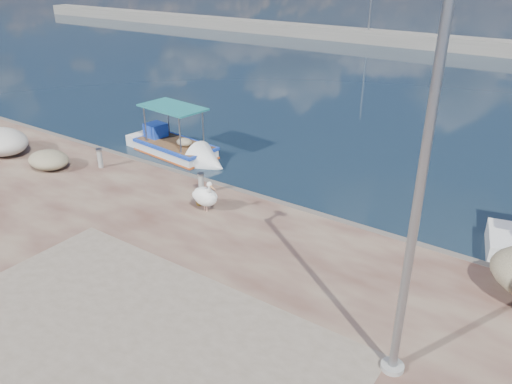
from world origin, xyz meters
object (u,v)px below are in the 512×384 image
object	(u,v)px
pelican	(205,196)
bollard_near	(201,182)
boat_left	(175,149)
lamp_post	(416,215)

from	to	relation	value
pelican	bollard_near	distance (m)	1.32
bollard_near	boat_left	bearing A→B (deg)	143.05
boat_left	pelican	xyz separation A→B (m)	(5.14, -4.06, 0.83)
pelican	lamp_post	size ratio (longest dim) A/B	0.16
bollard_near	pelican	bearing A→B (deg)	-43.62
pelican	lamp_post	world-z (taller)	lamp_post
boat_left	bollard_near	size ratio (longest dim) A/B	7.12
bollard_near	lamp_post	bearing A→B (deg)	-25.56
boat_left	bollard_near	world-z (taller)	boat_left
pelican	lamp_post	distance (m)	8.14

